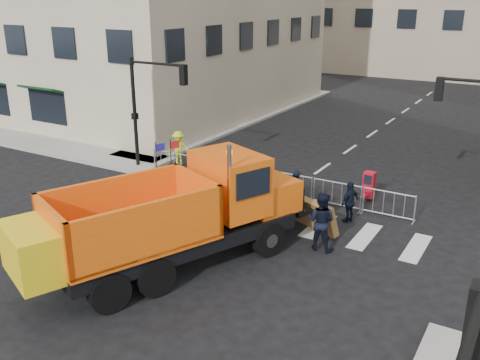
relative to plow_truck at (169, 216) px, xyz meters
The scene contains 10 objects.
ground 1.82m from the plow_truck, 24.50° to the right, with size 120.00×120.00×0.00m, color black.
sidewalk_back 8.57m from the plow_truck, 88.43° to the left, with size 64.00×5.00×0.15m, color gray.
traffic_light_left 10.76m from the plow_truck, 136.42° to the left, with size 0.18×0.18×5.40m, color black.
crowd_barriers 7.62m from the plow_truck, 93.97° to the left, with size 12.60×0.60×1.10m, color #9EA0A5, non-canonical shape.
plow_truck is the anchor object (origin of this frame).
cop_a 6.27m from the plow_truck, 76.22° to the left, with size 0.66×0.43×1.81m, color black.
cop_b 5.13m from the plow_truck, 46.23° to the left, with size 0.99×0.77×2.03m, color black.
cop_c 7.35m from the plow_truck, 60.61° to the left, with size 0.95×0.39×1.61m, color black.
worker 10.49m from the plow_truck, 125.45° to the left, with size 1.08×0.62×1.67m, color yellow.
newspaper_box 9.61m from the plow_truck, 68.45° to the left, with size 0.45×0.40×1.10m, color red.
Camera 1 is at (9.30, -11.73, 8.27)m, focal length 40.00 mm.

